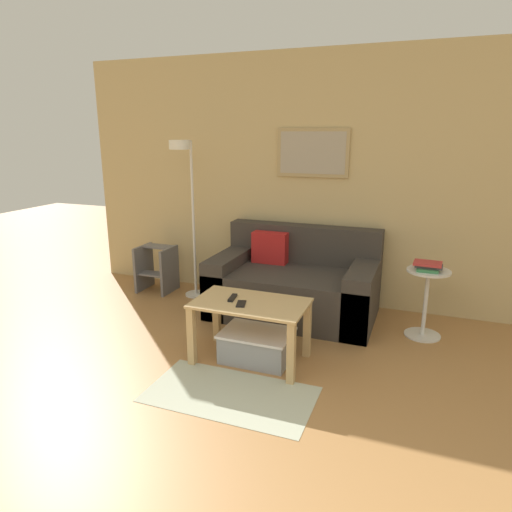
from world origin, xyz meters
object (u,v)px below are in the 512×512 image
Objects in this scene: step_stool at (156,268)px; side_table at (426,297)px; couch at (294,285)px; floor_lamp at (186,189)px; remote_control at (233,298)px; cell_phone at (241,304)px; coffee_table at (250,315)px; storage_bin at (257,345)px; book_stack at (428,266)px.

side_table is at bearing -3.95° from step_stool.
couch is 1.48m from floor_lamp.
side_table is at bearing -4.76° from couch.
floor_lamp is 1.58m from remote_control.
cell_phone is at bearing -46.00° from floor_lamp.
cell_phone is at bearing -38.25° from step_stool.
floor_lamp reaches higher than coffee_table.
remote_control is at bearing -177.17° from storage_bin.
storage_bin is at bearing -142.62° from side_table.
coffee_table is 1.59× the size of storage_bin.
floor_lamp reaches higher than cell_phone.
floor_lamp reaches higher than step_stool.
side_table is at bearing 37.38° from storage_bin.
remote_control is (-0.20, -1.05, 0.21)m from couch.
side_table is 4.10× the size of remote_control.
couch reaches higher than remote_control.
cell_phone reaches higher than coffee_table.
book_stack is 1.76× the size of cell_phone.
coffee_table is at bearing -143.06° from book_stack.
cell_phone reaches higher than storage_bin.
cell_phone is at bearing -142.11° from book_stack.
couch is at bearing 175.24° from side_table.
side_table is at bearing 25.37° from remote_control.
coffee_table is at bearing -12.71° from remote_control.
cell_phone is (-1.32, -1.03, 0.13)m from side_table.
storage_bin is at bearing -41.16° from floor_lamp.
coffee_table is at bearing 40.63° from cell_phone.
couch is 6.41× the size of book_stack.
storage_bin is at bearing -90.14° from couch.
step_stool is at bearing 175.82° from book_stack.
floor_lamp is at bearing 177.79° from book_stack.
coffee_table is 0.19m from remote_control.
couch is 11.28× the size of cell_phone.
book_stack is (1.27, 0.95, 0.27)m from coffee_table.
book_stack is 0.48× the size of step_stool.
floor_lamp is 1.70m from cell_phone.
coffee_table is at bearing -35.80° from step_stool.
step_stool is (-2.88, 0.21, -0.38)m from book_stack.
book_stack reaches higher than storage_bin.
couch reaches higher than storage_bin.
coffee_table is 0.14m from cell_phone.
coffee_table is (-0.05, -1.06, 0.09)m from couch.
couch is at bearing 69.93° from cell_phone.
couch reaches higher than cell_phone.
side_table reaches higher than step_stool.
floor_lamp is at bearing -13.62° from step_stool.
cell_phone is 2.00m from step_stool.
couch is 1.23m from side_table.
remote_control is 0.29× the size of step_stool.
storage_bin is at bearing -5.37° from remote_control.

